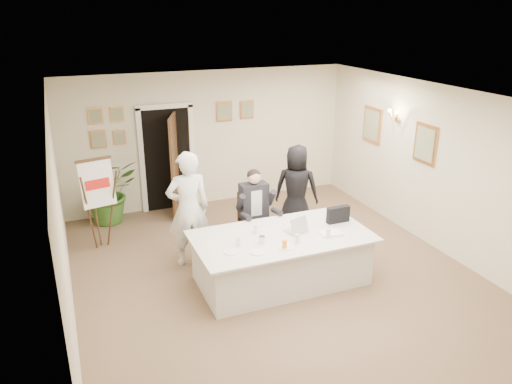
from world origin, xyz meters
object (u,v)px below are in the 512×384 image
object	(u,v)px
conference_table	(281,258)
paper_stack	(331,233)
flip_chart	(98,208)
standing_man	(188,209)
laptop_bag	(338,214)
laptop	(296,222)
seated_man	(255,211)
steel_jug	(262,240)
potted_palm	(108,192)
oj_glass	(284,245)
standing_woman	(296,189)

from	to	relation	value
conference_table	paper_stack	xyz separation A→B (m)	(0.69, -0.24, 0.40)
flip_chart	conference_table	bearing A→B (deg)	-42.32
standing_man	laptop_bag	xyz separation A→B (m)	(2.16, -0.99, -0.05)
flip_chart	laptop	distance (m)	3.45
seated_man	steel_jug	xyz separation A→B (m)	(-0.39, -1.24, 0.09)
potted_palm	laptop	size ratio (longest dim) A/B	3.58
flip_chart	standing_man	world-z (taller)	standing_man
conference_table	oj_glass	size ratio (longest dim) A/B	20.41
laptop	steel_jug	size ratio (longest dim) A/B	3.14
conference_table	laptop_bag	bearing A→B (deg)	6.16
standing_woman	standing_man	bearing A→B (deg)	46.70
potted_palm	laptop_bag	xyz separation A→B (m)	(3.19, -3.24, 0.29)
oj_glass	standing_man	bearing A→B (deg)	122.87
laptop	conference_table	bearing A→B (deg)	176.44
standing_woman	conference_table	bearing A→B (deg)	90.64
paper_stack	laptop	bearing A→B (deg)	144.56
paper_stack	standing_woman	bearing A→B (deg)	79.53
standing_man	oj_glass	distance (m)	1.81
standing_woman	steel_jug	distance (m)	2.25
standing_man	steel_jug	world-z (taller)	standing_man
potted_palm	steel_jug	bearing A→B (deg)	-62.94
standing_woman	paper_stack	xyz separation A→B (m)	(-0.34, -1.85, -0.04)
potted_palm	laptop_bag	distance (m)	4.55
standing_woman	laptop_bag	world-z (taller)	standing_woman
seated_man	laptop_bag	distance (m)	1.43
conference_table	seated_man	size ratio (longest dim) A/B	1.79
laptop_bag	steel_jug	bearing A→B (deg)	-169.95
oj_glass	steel_jug	distance (m)	0.36
conference_table	paper_stack	world-z (taller)	paper_stack
conference_table	steel_jug	distance (m)	0.60
flip_chart	oj_glass	bearing A→B (deg)	-49.17
flip_chart	seated_man	bearing A→B (deg)	-24.54
laptop_bag	oj_glass	size ratio (longest dim) A/B	2.86
steel_jug	potted_palm	bearing A→B (deg)	117.06
steel_jug	laptop_bag	bearing A→B (deg)	10.08
laptop_bag	laptop	bearing A→B (deg)	-176.58
oj_glass	steel_jug	world-z (taller)	oj_glass
seated_man	standing_woman	size ratio (longest dim) A/B	0.89
potted_palm	laptop_bag	bearing A→B (deg)	-45.45
conference_table	flip_chart	xyz separation A→B (m)	(-2.43, 2.21, 0.35)
steel_jug	paper_stack	bearing A→B (deg)	-5.47
laptop_bag	oj_glass	distance (m)	1.29
flip_chart	standing_man	size ratio (longest dim) A/B	0.84
conference_table	laptop_bag	size ratio (longest dim) A/B	7.14
steel_jug	seated_man	bearing A→B (deg)	72.53
laptop_bag	paper_stack	xyz separation A→B (m)	(-0.33, -0.35, -0.11)
laptop	standing_woman	bearing A→B (deg)	46.02
standing_man	potted_palm	xyz separation A→B (m)	(-1.03, 2.25, -0.34)
seated_man	oj_glass	world-z (taller)	seated_man
standing_man	conference_table	bearing A→B (deg)	138.27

